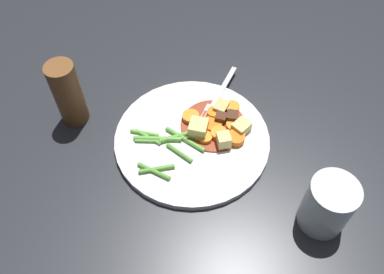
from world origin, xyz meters
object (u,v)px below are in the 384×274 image
at_px(carrot_slice_1, 219,134).
at_px(fork, 217,98).
at_px(carrot_slice_3, 232,108).
at_px(carrot_slice_7, 205,138).
at_px(potato_chunk_0, 224,140).
at_px(potato_chunk_1, 198,129).
at_px(carrot_slice_2, 236,138).
at_px(carrot_slice_6, 212,123).
at_px(meat_chunk_1, 232,117).
at_px(meat_chunk_0, 221,118).
at_px(carrot_slice_5, 234,125).
at_px(carrot_slice_4, 191,117).
at_px(potato_chunk_2, 241,127).
at_px(dinner_plate, 192,139).
at_px(carrot_slice_0, 214,113).
at_px(water_glass, 328,205).
at_px(potato_chunk_3, 221,108).
at_px(pepper_mill, 68,94).

xyz_separation_m(carrot_slice_1, fork, (0.05, 0.08, -0.00)).
distance_m(carrot_slice_3, carrot_slice_7, 0.09).
xyz_separation_m(potato_chunk_0, potato_chunk_1, (-0.02, 0.04, 0.00)).
xyz_separation_m(carrot_slice_2, carrot_slice_6, (-0.02, 0.05, -0.00)).
bearing_deg(meat_chunk_1, meat_chunk_0, 156.23).
height_order(carrot_slice_1, carrot_slice_3, same).
distance_m(carrot_slice_5, potato_chunk_1, 0.07).
bearing_deg(meat_chunk_0, carrot_slice_4, 141.13).
relative_size(carrot_slice_3, potato_chunk_2, 0.98).
height_order(carrot_slice_4, carrot_slice_5, carrot_slice_4).
xyz_separation_m(dinner_plate, carrot_slice_7, (0.02, -0.02, 0.01)).
relative_size(carrot_slice_0, potato_chunk_2, 0.88).
bearing_deg(potato_chunk_1, carrot_slice_0, 21.73).
distance_m(potato_chunk_2, water_glass, 0.21).
distance_m(carrot_slice_1, carrot_slice_2, 0.03).
distance_m(carrot_slice_2, carrot_slice_3, 0.07).
bearing_deg(carrot_slice_0, potato_chunk_3, 3.37).
bearing_deg(meat_chunk_0, fork, 60.39).
xyz_separation_m(carrot_slice_1, pepper_mill, (-0.20, 0.20, 0.05)).
height_order(potato_chunk_2, water_glass, water_glass).
xyz_separation_m(dinner_plate, potato_chunk_3, (0.08, 0.02, 0.02)).
distance_m(carrot_slice_2, potato_chunk_0, 0.03).
bearing_deg(carrot_slice_3, carrot_slice_6, -171.33).
distance_m(carrot_slice_6, pepper_mill, 0.26).
distance_m(carrot_slice_0, potato_chunk_2, 0.06).
relative_size(carrot_slice_3, carrot_slice_7, 1.16).
bearing_deg(meat_chunk_1, carrot_slice_6, 163.81).
xyz_separation_m(potato_chunk_3, pepper_mill, (-0.23, 0.15, 0.04)).
bearing_deg(meat_chunk_1, fork, 82.56).
bearing_deg(water_glass, carrot_slice_5, 92.07).
xyz_separation_m(dinner_plate, potato_chunk_0, (0.04, -0.05, 0.02)).
xyz_separation_m(carrot_slice_3, potato_chunk_3, (-0.02, 0.01, 0.00)).
bearing_deg(fork, carrot_slice_0, -133.81).
bearing_deg(dinner_plate, fork, 28.55).
bearing_deg(fork, carrot_slice_4, -168.49).
xyz_separation_m(carrot_slice_4, potato_chunk_3, (0.06, -0.02, 0.00)).
height_order(potato_chunk_2, meat_chunk_0, potato_chunk_2).
xyz_separation_m(carrot_slice_0, meat_chunk_1, (0.02, -0.03, 0.00)).
height_order(carrot_slice_2, carrot_slice_6, carrot_slice_2).
height_order(meat_chunk_1, fork, meat_chunk_1).
xyz_separation_m(carrot_slice_7, fork, (0.08, 0.07, -0.00)).
xyz_separation_m(carrot_slice_1, potato_chunk_0, (-0.00, -0.02, 0.01)).
relative_size(carrot_slice_6, meat_chunk_0, 1.79).
distance_m(carrot_slice_2, pepper_mill, 0.31).
bearing_deg(carrot_slice_3, pepper_mill, 147.66).
xyz_separation_m(carrot_slice_7, potato_chunk_2, (0.07, -0.02, 0.00)).
bearing_deg(carrot_slice_7, fork, 42.28).
xyz_separation_m(dinner_plate, meat_chunk_0, (0.06, 0.00, 0.02)).
bearing_deg(dinner_plate, carrot_slice_6, 3.80).
height_order(carrot_slice_6, potato_chunk_1, potato_chunk_1).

